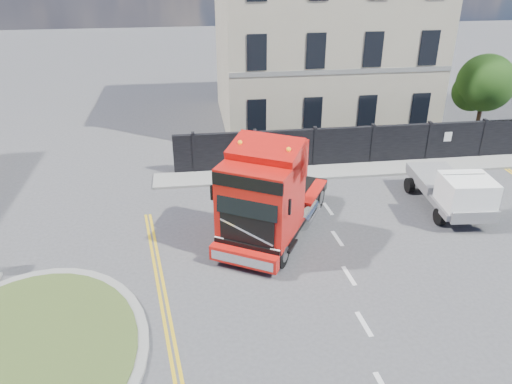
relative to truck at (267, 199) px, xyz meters
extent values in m
plane|color=#424244|center=(-0.54, -2.27, -1.77)|extent=(120.00, 120.00, 0.00)
cylinder|color=gray|center=(-7.54, -5.27, -1.71)|extent=(6.80, 6.80, 0.12)
cylinder|color=#334A1D|center=(-7.54, -5.27, -1.63)|extent=(6.20, 6.20, 0.05)
cube|color=black|center=(5.46, 6.73, -0.77)|extent=(18.00, 0.25, 2.00)
cube|color=silver|center=(13.96, 6.73, -0.77)|extent=(2.60, 0.12, 2.00)
cube|color=#BFB698|center=(5.46, 14.23, 3.73)|extent=(12.00, 10.00, 11.00)
cylinder|color=#382619|center=(13.96, 9.73, -0.57)|extent=(0.24, 0.24, 2.40)
sphere|color=black|center=(13.96, 9.73, 1.43)|extent=(3.20, 3.20, 3.20)
sphere|color=black|center=(13.46, 10.13, 0.83)|extent=(2.20, 2.20, 2.20)
cube|color=gray|center=(5.46, 5.83, -1.71)|extent=(20.00, 1.60, 0.12)
cube|color=black|center=(0.55, 0.96, -1.03)|extent=(5.20, 6.60, 0.44)
cube|color=red|center=(-0.31, -0.54, 0.35)|extent=(3.42, 3.46, 2.77)
cube|color=red|center=(0.21, 0.36, 1.49)|extent=(2.58, 2.00, 1.38)
cube|color=black|center=(-0.94, -1.64, 0.75)|extent=(1.91, 1.13, 1.04)
cube|color=red|center=(-1.10, -1.91, -1.23)|extent=(2.31, 1.53, 0.54)
cylinder|color=black|center=(-1.63, -0.69, -1.26)|extent=(0.79, 1.05, 1.03)
cylinder|color=gray|center=(-1.63, -0.69, -1.26)|extent=(0.59, 0.67, 0.57)
cylinder|color=black|center=(0.22, -1.76, -1.26)|extent=(0.79, 1.05, 1.03)
cylinder|color=gray|center=(0.22, -1.76, -1.26)|extent=(0.59, 0.67, 0.57)
cylinder|color=black|center=(0.12, 2.35, -1.26)|extent=(0.79, 1.05, 1.03)
cylinder|color=gray|center=(0.12, 2.35, -1.26)|extent=(0.59, 0.67, 0.57)
cylinder|color=black|center=(1.97, 1.28, -1.26)|extent=(0.79, 1.05, 1.03)
cylinder|color=gray|center=(1.97, 1.28, -1.26)|extent=(0.59, 0.67, 0.57)
cylinder|color=black|center=(0.71, 3.37, -1.26)|extent=(0.79, 1.05, 1.03)
cylinder|color=gray|center=(0.71, 3.37, -1.26)|extent=(0.59, 0.67, 0.57)
cylinder|color=black|center=(2.56, 2.31, -1.26)|extent=(0.79, 1.05, 1.03)
cylinder|color=gray|center=(2.56, 2.31, -1.26)|extent=(0.59, 0.67, 0.57)
cube|color=slate|center=(7.99, 1.73, -1.08)|extent=(2.24, 4.86, 0.25)
cube|color=white|center=(7.99, 0.25, -0.44)|extent=(2.00, 1.91, 1.28)
cylinder|color=black|center=(7.06, 0.25, -1.43)|extent=(0.25, 0.69, 0.69)
cylinder|color=black|center=(8.93, 0.25, -1.43)|extent=(0.25, 0.69, 0.69)
cylinder|color=black|center=(7.06, 3.21, -1.43)|extent=(0.25, 0.69, 0.69)
cylinder|color=black|center=(8.93, 3.21, -1.43)|extent=(0.25, 0.69, 0.69)
camera|label=1|loc=(-2.63, -16.06, 8.28)|focal=35.00mm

